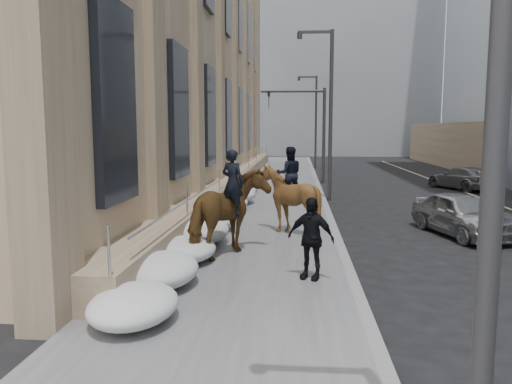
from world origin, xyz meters
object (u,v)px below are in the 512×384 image
car_silver (461,214)px  car_grey (462,178)px  mounted_horse_right (289,196)px  mounted_horse_left (229,212)px  pedestrian (311,238)px

car_silver → car_grey: car_silver is taller
mounted_horse_right → mounted_horse_left: bearing=54.5°
mounted_horse_right → car_grey: 16.57m
mounted_horse_left → car_grey: size_ratio=0.65×
mounted_horse_left → mounted_horse_right: bearing=-91.4°
pedestrian → car_grey: (9.05, 18.39, -0.38)m
car_silver → car_grey: (4.11, 12.89, -0.05)m
mounted_horse_left → pedestrian: bearing=163.0°
mounted_horse_left → car_grey: (11.13, 16.54, -0.63)m
car_grey → pedestrian: bearing=40.4°
pedestrian → car_grey: size_ratio=0.41×
car_silver → car_grey: 13.52m
mounted_horse_left → car_silver: size_ratio=0.71×
pedestrian → mounted_horse_right: bearing=119.1°
pedestrian → car_silver: pedestrian is taller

